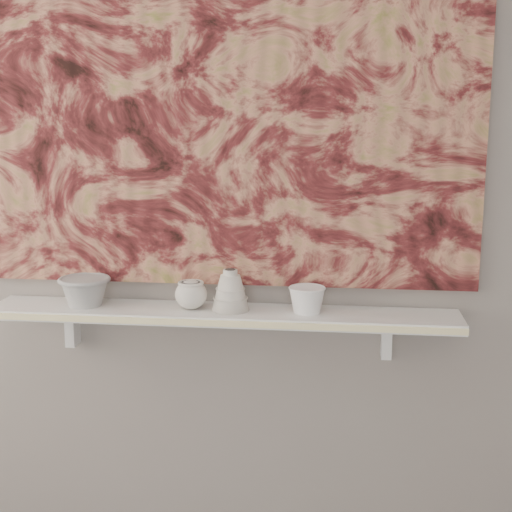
# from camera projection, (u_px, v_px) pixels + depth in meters

# --- Properties ---
(wall_back) EXTENTS (3.60, 0.00, 3.60)m
(wall_back) POSITION_uv_depth(u_px,v_px,m) (226.00, 165.00, 2.12)
(wall_back) COLOR gray
(wall_back) RESTS_ON floor
(shelf) EXTENTS (1.40, 0.18, 0.03)m
(shelf) POSITION_uv_depth(u_px,v_px,m) (222.00, 315.00, 2.12)
(shelf) COLOR white
(shelf) RESTS_ON wall_back
(shelf_stripe) EXTENTS (1.40, 0.01, 0.02)m
(shelf_stripe) POSITION_uv_depth(u_px,v_px,m) (216.00, 324.00, 2.03)
(shelf_stripe) COLOR #F2E5A1
(shelf_stripe) RESTS_ON shelf
(bracket_left) EXTENTS (0.03, 0.06, 0.12)m
(bracket_left) POSITION_uv_depth(u_px,v_px,m) (72.00, 327.00, 2.25)
(bracket_left) COLOR white
(bracket_left) RESTS_ON wall_back
(bracket_right) EXTENTS (0.03, 0.06, 0.12)m
(bracket_right) POSITION_uv_depth(u_px,v_px,m) (386.00, 338.00, 2.14)
(bracket_right) COLOR white
(bracket_right) RESTS_ON wall_back
(painting) EXTENTS (1.50, 0.02, 1.10)m
(painting) POSITION_uv_depth(u_px,v_px,m) (224.00, 100.00, 2.07)
(painting) COLOR maroon
(painting) RESTS_ON wall_back
(house_motif) EXTENTS (0.09, 0.00, 0.08)m
(house_motif) POSITION_uv_depth(u_px,v_px,m) (377.00, 208.00, 2.07)
(house_motif) COLOR black
(house_motif) RESTS_ON painting
(bowl_grey) EXTENTS (0.18, 0.18, 0.09)m
(bowl_grey) POSITION_uv_depth(u_px,v_px,m) (85.00, 291.00, 2.15)
(bowl_grey) COLOR #9F9F9C
(bowl_grey) RESTS_ON shelf
(cup_cream) EXTENTS (0.12, 0.12, 0.09)m
(cup_cream) POSITION_uv_depth(u_px,v_px,m) (191.00, 295.00, 2.12)
(cup_cream) COLOR silver
(cup_cream) RESTS_ON shelf
(bell_vessel) EXTENTS (0.13, 0.13, 0.12)m
(bell_vessel) POSITION_uv_depth(u_px,v_px,m) (230.00, 290.00, 2.10)
(bell_vessel) COLOR beige
(bell_vessel) RESTS_ON shelf
(bowl_white) EXTENTS (0.11, 0.11, 0.08)m
(bowl_white) POSITION_uv_depth(u_px,v_px,m) (307.00, 299.00, 2.08)
(bowl_white) COLOR silver
(bowl_white) RESTS_ON shelf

